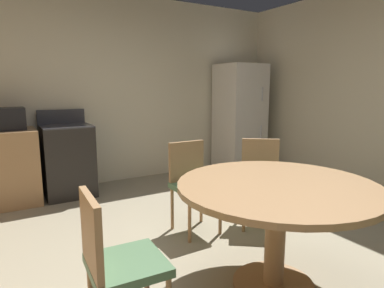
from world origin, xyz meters
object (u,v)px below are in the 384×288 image
object	(u,v)px
chair_northeast	(261,176)
refrigerator	(239,118)
oven_range	(68,160)
chair_north	(192,180)
microwave	(4,119)
dining_table	(277,204)
chair_west	(115,259)

from	to	relation	value
chair_northeast	refrigerator	bearing A→B (deg)	-176.22
oven_range	refrigerator	bearing A→B (deg)	-1.11
refrigerator	chair_northeast	size ratio (longest dim) A/B	2.02
oven_range	refrigerator	xyz separation A→B (m)	(2.76, -0.05, 0.41)
chair_north	chair_northeast	xyz separation A→B (m)	(0.68, -0.22, 0.00)
oven_range	chair_northeast	bearing A→B (deg)	-52.10
microwave	dining_table	bearing A→B (deg)	-61.91
chair_northeast	chair_west	distance (m)	1.98
refrigerator	chair_northeast	distance (m)	2.30
refrigerator	chair_west	world-z (taller)	refrigerator
chair_west	microwave	bearing A→B (deg)	100.65
microwave	chair_north	bearing A→B (deg)	-48.78
microwave	chair_northeast	bearing A→B (deg)	-41.69
refrigerator	chair_north	bearing A→B (deg)	-138.68
microwave	chair_west	xyz separation A→B (m)	(0.40, -2.81, -0.53)
microwave	dining_table	size ratio (longest dim) A/B	0.32
microwave	chair_north	world-z (taller)	microwave
chair_west	oven_range	bearing A→B (deg)	87.03
oven_range	dining_table	size ratio (longest dim) A/B	0.81
chair_northeast	chair_west	xyz separation A→B (m)	(-1.79, -0.85, 0.00)
refrigerator	microwave	size ratio (longest dim) A/B	4.00
refrigerator	oven_range	bearing A→B (deg)	178.89
chair_north	refrigerator	bearing A→B (deg)	131.00
chair_north	chair_west	distance (m)	1.55
refrigerator	microwave	world-z (taller)	refrigerator
refrigerator	chair_north	distance (m)	2.58
refrigerator	chair_northeast	world-z (taller)	refrigerator
dining_table	chair_northeast	xyz separation A→B (m)	(0.67, 0.90, -0.11)
chair_northeast	dining_table	bearing A→B (deg)	0.00
dining_table	refrigerator	bearing A→B (deg)	55.78
refrigerator	chair_west	distance (m)	4.11
microwave	chair_northeast	size ratio (longest dim) A/B	0.51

